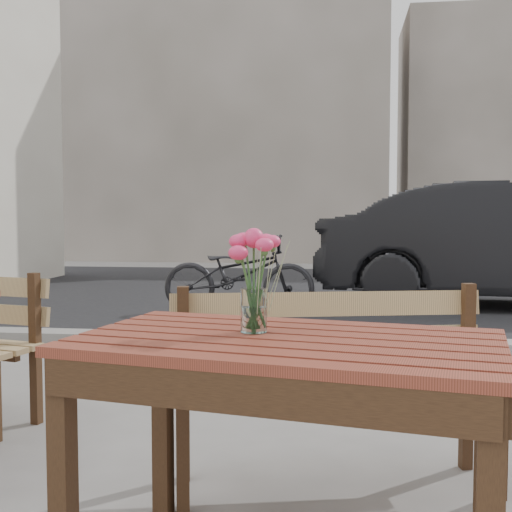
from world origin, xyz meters
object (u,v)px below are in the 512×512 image
Objects in this scene: main_table at (286,379)px; parked_car at (508,245)px; main_vase at (254,268)px; bicycle at (239,274)px.

main_table is 0.29× the size of parked_car.
main_table is at bearing -32.01° from main_vase.
parked_car is 2.66× the size of bicycle.
parked_car is at bearing 69.85° from main_vase.
bicycle is at bearing 114.25° from parked_car.
parked_car is at bearing 81.96° from main_table.
main_vase is at bearing 159.07° from main_table.
main_vase is (-0.10, 0.06, 0.31)m from main_table.
main_table is at bearing -170.62° from bicycle.
main_table is 0.78× the size of bicycle.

